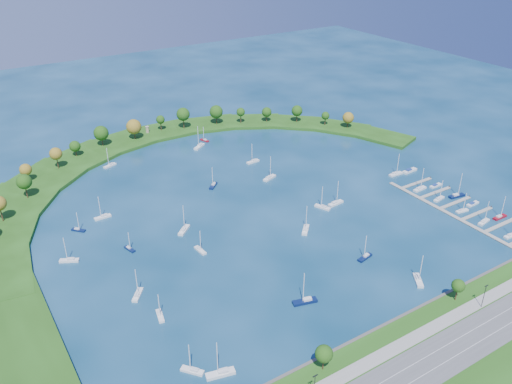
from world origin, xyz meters
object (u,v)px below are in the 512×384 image
docked_boat_3 (500,217)px  moored_boat_9 (305,301)px  moored_boat_2 (323,207)px  moored_boat_13 (221,373)px  moored_boat_16 (160,315)px  moored_boat_20 (306,229)px  moored_boat_17 (199,146)px  moored_boat_11 (418,279)px  docked_boat_0 (511,235)px  docked_boat_5 (473,204)px  moored_boat_6 (138,294)px  moored_boat_1 (336,203)px  docked_boat_10 (396,174)px  moored_boat_10 (69,260)px  docked_boat_7 (457,195)px  moored_boat_7 (213,185)px  docked_boat_4 (462,210)px  moored_boat_5 (184,229)px  moored_boat_8 (103,216)px  moored_boat_0 (205,140)px  harbor_tower (147,129)px  moored_boat_14 (110,165)px  moored_boat_21 (253,161)px  moored_boat_18 (365,257)px  moored_boat_15 (269,177)px  moored_boat_4 (78,229)px  moored_boat_3 (200,250)px  docked_boat_11 (410,171)px  docked_boat_9 (436,186)px  docked_boat_8 (420,188)px  moored_boat_19 (129,248)px  docked_boat_6 (439,198)px

docked_boat_3 → moored_boat_9: bearing=-179.5°
moored_boat_2 → moored_boat_13: moored_boat_13 is taller
moored_boat_16 → moored_boat_20: 84.41m
moored_boat_17 → moored_boat_11: bearing=59.0°
docked_boat_0 → docked_boat_5: bearing=73.8°
moored_boat_6 → moored_boat_17: (87.82, 119.51, 0.08)m
moored_boat_1 → docked_boat_10: bearing=3.4°
moored_boat_6 → moored_boat_16: bearing=-132.7°
moored_boat_17 → docked_boat_10: (77.07, -96.13, -0.06)m
moored_boat_10 → moored_boat_17: moored_boat_17 is taller
docked_boat_7 → moored_boat_20: bearing=178.5°
moored_boat_6 → moored_boat_9: moored_boat_9 is taller
moored_boat_1 → moored_boat_7: (-43.94, 51.47, -0.04)m
moored_boat_16 → docked_boat_5: bearing=99.8°
docked_boat_3 → docked_boat_4: docked_boat_3 is taller
moored_boat_5 → moored_boat_7: (33.49, 33.07, -0.05)m
moored_boat_8 → docked_boat_10: (157.47, -42.69, 0.03)m
docked_boat_0 → docked_boat_5: (10.45, 29.14, -0.29)m
moored_boat_0 → moored_boat_20: moored_boat_20 is taller
moored_boat_7 → docked_boat_3: docked_boat_3 is taller
harbor_tower → moored_boat_6: 170.63m
docked_boat_3 → docked_boat_4: bearing=127.3°
moored_boat_14 → docked_boat_5: size_ratio=1.48×
moored_boat_5 → moored_boat_21: 83.86m
moored_boat_18 → docked_boat_10: bearing=-156.2°
moored_boat_15 → moored_boat_11: bearing=-110.5°
moored_boat_4 → moored_boat_15: bearing=46.6°
moored_boat_18 → moored_boat_21: bearing=-108.2°
moored_boat_1 → moored_boat_13: (-105.28, -67.90, 0.04)m
moored_boat_20 → docked_boat_10: moored_boat_20 is taller
moored_boat_3 → docked_boat_11: bearing=88.0°
moored_boat_5 → docked_boat_10: (128.82, -10.25, -0.01)m
moored_boat_0 → moored_boat_10: (-111.98, -89.44, 0.06)m
moored_boat_16 → docked_boat_9: moored_boat_16 is taller
moored_boat_13 → docked_boat_8: 164.07m
moored_boat_17 → moored_boat_19: 117.60m
moored_boat_3 → moored_boat_18: (58.30, -43.41, 0.03)m
docked_boat_3 → docked_boat_7: docked_boat_7 is taller
moored_boat_4 → moored_boat_17: (93.94, 58.86, 0.14)m
docked_boat_6 → moored_boat_15: bearing=122.7°
moored_boat_3 → moored_boat_16: 44.43m
moored_boat_4 → moored_boat_10: moored_boat_10 is taller
moored_boat_0 → docked_boat_9: bearing=-169.2°
moored_boat_6 → docked_boat_7: 173.45m
docked_boat_7 → docked_boat_8: size_ratio=1.07×
docked_boat_11 → docked_boat_5: bearing=-96.6°
docked_boat_6 → docked_boat_11: (12.32, 32.12, -0.13)m
docked_boat_11 → moored_boat_11: bearing=-139.1°
docked_boat_4 → docked_boat_5: docked_boat_4 is taller
moored_boat_20 → docked_boat_8: 77.59m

